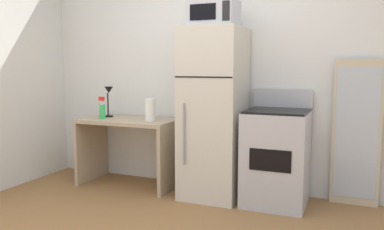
{
  "coord_description": "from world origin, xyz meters",
  "views": [
    {
      "loc": [
        1.32,
        -2.43,
        1.33
      ],
      "look_at": [
        -0.14,
        1.1,
        0.86
      ],
      "focal_mm": 36.9,
      "sensor_mm": 36.0,
      "label": 1
    }
  ],
  "objects_px": {
    "spray_bottle": "(102,110)",
    "microwave": "(214,14)",
    "desk": "(129,139)",
    "paper_towel_roll": "(150,110)",
    "refrigerator": "(214,114)",
    "oven_range": "(276,157)",
    "leaning_mirror": "(357,133)",
    "desk_lamp": "(109,96)"
  },
  "relations": [
    {
      "from": "spray_bottle",
      "to": "microwave",
      "type": "height_order",
      "value": "microwave"
    },
    {
      "from": "desk",
      "to": "spray_bottle",
      "type": "xyz_separation_m",
      "value": [
        -0.27,
        -0.12,
        0.33
      ]
    },
    {
      "from": "paper_towel_roll",
      "to": "microwave",
      "type": "relative_size",
      "value": 0.52
    },
    {
      "from": "desk",
      "to": "refrigerator",
      "type": "distance_m",
      "value": 1.06
    },
    {
      "from": "paper_towel_roll",
      "to": "refrigerator",
      "type": "relative_size",
      "value": 0.14
    },
    {
      "from": "spray_bottle",
      "to": "microwave",
      "type": "bearing_deg",
      "value": 3.77
    },
    {
      "from": "spray_bottle",
      "to": "desk",
      "type": "bearing_deg",
      "value": 23.33
    },
    {
      "from": "refrigerator",
      "to": "microwave",
      "type": "bearing_deg",
      "value": -89.68
    },
    {
      "from": "oven_range",
      "to": "leaning_mirror",
      "type": "height_order",
      "value": "leaning_mirror"
    },
    {
      "from": "desk",
      "to": "refrigerator",
      "type": "xyz_separation_m",
      "value": [
        1.0,
        -0.01,
        0.34
      ]
    },
    {
      "from": "desk",
      "to": "leaning_mirror",
      "type": "xyz_separation_m",
      "value": [
        2.35,
        0.26,
        0.18
      ]
    },
    {
      "from": "oven_range",
      "to": "microwave",
      "type": "bearing_deg",
      "value": -176.97
    },
    {
      "from": "desk_lamp",
      "to": "refrigerator",
      "type": "relative_size",
      "value": 0.21
    },
    {
      "from": "microwave",
      "to": "refrigerator",
      "type": "bearing_deg",
      "value": 90.32
    },
    {
      "from": "paper_towel_roll",
      "to": "refrigerator",
      "type": "bearing_deg",
      "value": 1.25
    },
    {
      "from": "refrigerator",
      "to": "desk_lamp",
      "type": "bearing_deg",
      "value": 177.17
    },
    {
      "from": "leaning_mirror",
      "to": "refrigerator",
      "type": "bearing_deg",
      "value": -168.74
    },
    {
      "from": "desk",
      "to": "oven_range",
      "type": "xyz_separation_m",
      "value": [
        1.64,
        0.0,
        -0.05
      ]
    },
    {
      "from": "desk",
      "to": "spray_bottle",
      "type": "relative_size",
      "value": 4.32
    },
    {
      "from": "desk_lamp",
      "to": "microwave",
      "type": "bearing_deg",
      "value": -3.76
    },
    {
      "from": "desk",
      "to": "paper_towel_roll",
      "type": "distance_m",
      "value": 0.45
    },
    {
      "from": "desk",
      "to": "paper_towel_roll",
      "type": "relative_size",
      "value": 4.49
    },
    {
      "from": "refrigerator",
      "to": "microwave",
      "type": "relative_size",
      "value": 3.72
    },
    {
      "from": "desk",
      "to": "oven_range",
      "type": "distance_m",
      "value": 1.64
    },
    {
      "from": "spray_bottle",
      "to": "microwave",
      "type": "relative_size",
      "value": 0.54
    },
    {
      "from": "paper_towel_roll",
      "to": "leaning_mirror",
      "type": "xyz_separation_m",
      "value": [
        2.07,
        0.28,
        -0.17
      ]
    },
    {
      "from": "desk_lamp",
      "to": "microwave",
      "type": "distance_m",
      "value": 1.56
    },
    {
      "from": "oven_range",
      "to": "refrigerator",
      "type": "bearing_deg",
      "value": -178.87
    },
    {
      "from": "spray_bottle",
      "to": "leaning_mirror",
      "type": "bearing_deg",
      "value": 8.1
    },
    {
      "from": "spray_bottle",
      "to": "leaning_mirror",
      "type": "distance_m",
      "value": 2.65
    },
    {
      "from": "spray_bottle",
      "to": "oven_range",
      "type": "xyz_separation_m",
      "value": [
        1.91,
        0.12,
        -0.38
      ]
    },
    {
      "from": "desk",
      "to": "leaning_mirror",
      "type": "bearing_deg",
      "value": 6.23
    },
    {
      "from": "desk_lamp",
      "to": "spray_bottle",
      "type": "distance_m",
      "value": 0.22
    },
    {
      "from": "spray_bottle",
      "to": "paper_towel_roll",
      "type": "bearing_deg",
      "value": 9.16
    },
    {
      "from": "paper_towel_roll",
      "to": "refrigerator",
      "type": "distance_m",
      "value": 0.72
    },
    {
      "from": "desk",
      "to": "leaning_mirror",
      "type": "height_order",
      "value": "leaning_mirror"
    },
    {
      "from": "paper_towel_roll",
      "to": "oven_range",
      "type": "height_order",
      "value": "oven_range"
    },
    {
      "from": "microwave",
      "to": "oven_range",
      "type": "height_order",
      "value": "microwave"
    },
    {
      "from": "spray_bottle",
      "to": "oven_range",
      "type": "height_order",
      "value": "oven_range"
    },
    {
      "from": "microwave",
      "to": "leaning_mirror",
      "type": "relative_size",
      "value": 0.33
    },
    {
      "from": "desk",
      "to": "refrigerator",
      "type": "bearing_deg",
      "value": -0.65
    },
    {
      "from": "refrigerator",
      "to": "oven_range",
      "type": "relative_size",
      "value": 1.56
    }
  ]
}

